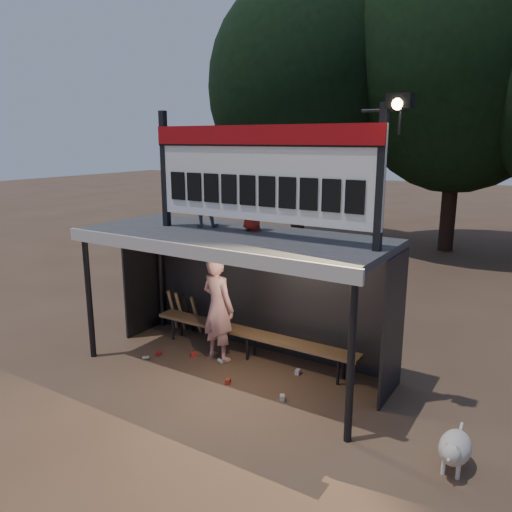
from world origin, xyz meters
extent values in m
plane|color=#503828|center=(0.00, 0.00, 0.00)|extent=(80.00, 80.00, 0.00)
imported|color=white|center=(-0.46, 0.22, 0.94)|extent=(0.76, 0.58, 1.89)
imported|color=slate|center=(-0.76, 0.29, 2.82)|extent=(0.60, 0.55, 1.01)
imported|color=#AD231A|center=(0.13, 0.39, 2.74)|extent=(0.49, 0.41, 0.85)
cube|color=#3A3A3C|center=(0.00, 0.00, 2.26)|extent=(5.00, 2.00, 0.12)
cube|color=silver|center=(0.00, -1.02, 2.22)|extent=(5.10, 0.06, 0.20)
cylinder|color=black|center=(-2.40, -0.90, 1.10)|extent=(0.10, 0.10, 2.20)
cylinder|color=black|center=(2.40, -0.90, 1.10)|extent=(0.10, 0.10, 2.20)
cylinder|color=black|center=(-2.40, 0.90, 1.10)|extent=(0.10, 0.10, 2.20)
cylinder|color=black|center=(2.40, 0.90, 1.10)|extent=(0.10, 0.10, 2.20)
cube|color=black|center=(0.00, 1.00, 1.10)|extent=(5.00, 0.04, 2.20)
cube|color=black|center=(-2.50, 0.50, 1.10)|extent=(0.04, 1.00, 2.20)
cube|color=black|center=(2.50, 0.50, 1.10)|extent=(0.04, 1.00, 2.20)
cylinder|color=black|center=(0.00, 1.00, 2.15)|extent=(5.00, 0.06, 0.06)
cube|color=black|center=(-1.35, 0.00, 3.27)|extent=(0.10, 0.10, 1.90)
cube|color=black|center=(2.35, 0.00, 3.27)|extent=(0.10, 0.10, 1.90)
cube|color=white|center=(0.50, 0.00, 3.27)|extent=(3.80, 0.08, 1.40)
cube|color=#A40B0F|center=(0.50, -0.05, 3.83)|extent=(3.80, 0.04, 0.28)
cube|color=black|center=(0.50, -0.06, 3.68)|extent=(3.80, 0.02, 0.03)
cube|color=black|center=(-1.03, -0.05, 3.02)|extent=(0.27, 0.03, 0.45)
cube|color=black|center=(-0.69, -0.05, 3.02)|extent=(0.27, 0.03, 0.45)
cube|color=black|center=(-0.35, -0.05, 3.02)|extent=(0.27, 0.03, 0.45)
cube|color=black|center=(-0.01, -0.05, 3.02)|extent=(0.27, 0.03, 0.45)
cube|color=black|center=(0.33, -0.05, 3.02)|extent=(0.27, 0.03, 0.45)
cube|color=black|center=(0.67, -0.05, 3.02)|extent=(0.27, 0.03, 0.45)
cube|color=black|center=(1.01, -0.05, 3.02)|extent=(0.27, 0.03, 0.45)
cube|color=black|center=(1.35, -0.05, 3.02)|extent=(0.27, 0.03, 0.45)
cube|color=black|center=(1.69, -0.05, 3.02)|extent=(0.27, 0.03, 0.45)
cube|color=black|center=(2.03, -0.05, 3.02)|extent=(0.27, 0.03, 0.45)
cylinder|color=black|center=(2.30, 0.00, 4.12)|extent=(0.50, 0.04, 0.04)
cylinder|color=black|center=(2.55, 0.00, 3.97)|extent=(0.04, 0.04, 0.30)
cube|color=black|center=(2.55, -0.05, 4.22)|extent=(0.30, 0.22, 0.18)
sphere|color=#FFD88C|center=(2.55, -0.14, 4.18)|extent=(0.14, 0.14, 0.14)
cube|color=brown|center=(0.00, 0.55, 0.45)|extent=(4.00, 0.35, 0.06)
cylinder|color=black|center=(-1.70, 0.43, 0.23)|extent=(0.05, 0.05, 0.45)
cylinder|color=black|center=(-1.70, 0.67, 0.23)|extent=(0.05, 0.05, 0.45)
cylinder|color=black|center=(0.00, 0.43, 0.23)|extent=(0.05, 0.05, 0.45)
cylinder|color=black|center=(0.00, 0.67, 0.23)|extent=(0.05, 0.05, 0.45)
cylinder|color=black|center=(1.70, 0.43, 0.23)|extent=(0.05, 0.05, 0.45)
cylinder|color=black|center=(1.70, 0.67, 0.23)|extent=(0.05, 0.05, 0.45)
cylinder|color=black|center=(-4.00, 10.00, 1.87)|extent=(0.50, 0.50, 3.74)
ellipsoid|color=black|center=(-4.00, 10.00, 5.53)|extent=(6.46, 6.46, 7.48)
cylinder|color=black|center=(1.00, 11.50, 2.09)|extent=(0.50, 0.50, 4.18)
ellipsoid|color=black|center=(1.00, 11.50, 6.18)|extent=(7.22, 7.22, 8.36)
ellipsoid|color=beige|center=(3.66, -0.75, 0.27)|extent=(0.36, 0.58, 0.36)
sphere|color=beige|center=(3.66, -1.03, 0.36)|extent=(0.22, 0.22, 0.22)
cone|color=beige|center=(3.66, -1.13, 0.34)|extent=(0.10, 0.10, 0.10)
cone|color=beige|center=(3.61, -1.05, 0.46)|extent=(0.06, 0.06, 0.07)
cone|color=silver|center=(3.71, -1.05, 0.46)|extent=(0.06, 0.06, 0.07)
cylinder|color=silver|center=(3.58, -0.93, 0.09)|extent=(0.05, 0.05, 0.18)
cylinder|color=beige|center=(3.74, -0.93, 0.09)|extent=(0.05, 0.05, 0.18)
cylinder|color=silver|center=(3.58, -0.57, 0.09)|extent=(0.05, 0.05, 0.18)
cylinder|color=beige|center=(3.74, -0.57, 0.09)|extent=(0.05, 0.05, 0.18)
cylinder|color=beige|center=(3.66, -0.45, 0.34)|extent=(0.04, 0.16, 0.14)
cylinder|color=#997147|center=(-2.04, 0.82, 0.43)|extent=(0.09, 0.27, 0.84)
cylinder|color=#9E7349|center=(-1.84, 0.82, 0.43)|extent=(0.08, 0.30, 0.83)
cylinder|color=black|center=(-1.64, 0.82, 0.43)|extent=(0.07, 0.32, 0.83)
cylinder|color=#A6824D|center=(-1.44, 0.82, 0.43)|extent=(0.09, 0.36, 0.82)
cube|color=red|center=(-0.88, 0.04, 0.04)|extent=(0.12, 0.12, 0.08)
cylinder|color=#B4B4B9|center=(-1.51, -0.51, 0.04)|extent=(0.13, 0.13, 0.07)
cube|color=beige|center=(1.20, -0.46, 0.04)|extent=(0.11, 0.12, 0.08)
cylinder|color=#A81C1F|center=(-1.44, -0.26, 0.04)|extent=(0.09, 0.13, 0.07)
cube|color=#B4B4B9|center=(1.00, 0.41, 0.04)|extent=(0.08, 0.11, 0.08)
cylinder|color=beige|center=(-0.32, 0.07, 0.04)|extent=(0.14, 0.11, 0.07)
cube|color=#B1311E|center=(0.22, -0.47, 0.04)|extent=(0.09, 0.11, 0.08)
camera|label=1|loc=(4.43, -6.34, 3.77)|focal=35.00mm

